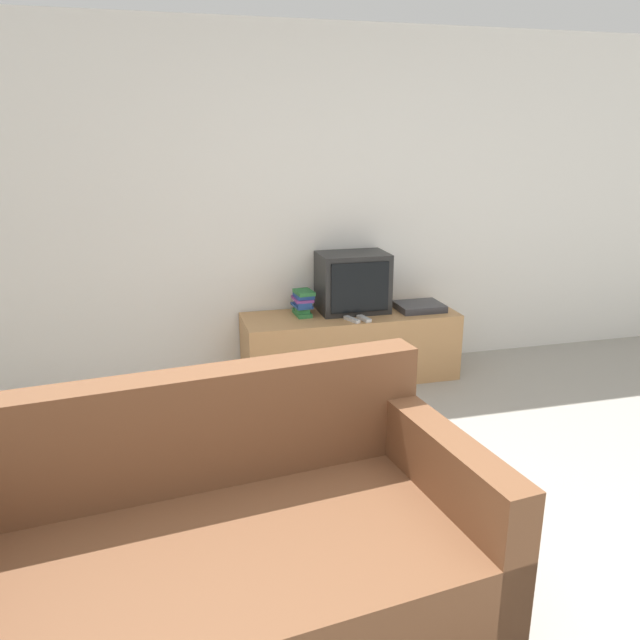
{
  "coord_description": "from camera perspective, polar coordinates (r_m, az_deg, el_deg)",
  "views": [
    {
      "loc": [
        -0.98,
        -1.62,
        1.84
      ],
      "look_at": [
        0.0,
        2.12,
        0.68
      ],
      "focal_mm": 35.0,
      "sensor_mm": 36.0,
      "label": 1
    }
  ],
  "objects": [
    {
      "name": "wall_back",
      "position": [
        4.78,
        -2.88,
        10.27
      ],
      "size": [
        9.0,
        0.06,
        2.6
      ],
      "color": "white",
      "rests_on": "ground_plane"
    },
    {
      "name": "tv_stand",
      "position": [
        4.82,
        2.75,
        -2.41
      ],
      "size": [
        1.63,
        0.53,
        0.52
      ],
      "color": "tan",
      "rests_on": "ground_plane"
    },
    {
      "name": "television",
      "position": [
        4.77,
        3.01,
        3.46
      ],
      "size": [
        0.52,
        0.36,
        0.45
      ],
      "color": "black",
      "rests_on": "tv_stand"
    },
    {
      "name": "couch",
      "position": [
        2.46,
        -9.61,
        -21.87
      ],
      "size": [
        2.05,
        1.21,
        0.96
      ],
      "rotation": [
        0.0,
        0.0,
        0.12
      ],
      "color": "brown",
      "rests_on": "ground_plane"
    },
    {
      "name": "book_stack",
      "position": [
        4.69,
        -1.59,
        1.62
      ],
      "size": [
        0.16,
        0.22,
        0.19
      ],
      "color": "#2D753D",
      "rests_on": "tv_stand"
    },
    {
      "name": "remote_on_stand",
      "position": [
        4.59,
        4.05,
        0.12
      ],
      "size": [
        0.08,
        0.15,
        0.02
      ],
      "rotation": [
        0.0,
        0.0,
        0.22
      ],
      "color": "#B7B7B7",
      "rests_on": "tv_stand"
    },
    {
      "name": "remote_secondary",
      "position": [
        4.56,
        2.92,
        0.05
      ],
      "size": [
        0.09,
        0.16,
        0.02
      ],
      "rotation": [
        0.0,
        0.0,
        0.36
      ],
      "color": "#B7B7B7",
      "rests_on": "tv_stand"
    },
    {
      "name": "set_top_box",
      "position": [
        4.9,
        9.07,
        1.22
      ],
      "size": [
        0.35,
        0.29,
        0.05
      ],
      "color": "#333338",
      "rests_on": "tv_stand"
    }
  ]
}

